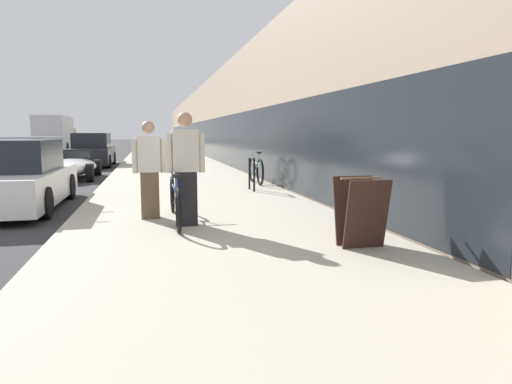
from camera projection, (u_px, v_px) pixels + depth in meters
name	position (u px, v px, depth m)	size (l,w,h in m)	color
sidewalk_slab	(168.00, 159.00, 26.65)	(4.77, 70.00, 0.12)	#B2AA99
storefront_facade	(259.00, 123.00, 35.75)	(10.01, 70.00, 4.69)	gray
tandem_bicycle	(175.00, 200.00, 7.45)	(0.52, 2.49, 0.84)	black
person_rider	(186.00, 169.00, 7.11)	(0.60, 0.24, 1.77)	black
person_bystander	(149.00, 170.00, 7.70)	(0.56, 0.22, 1.65)	brown
bike_rack_hoop	(252.00, 170.00, 11.52)	(0.05, 0.60, 0.84)	black
cruiser_bike_nearest	(256.00, 170.00, 13.10)	(0.52, 1.75, 0.94)	black
sandwich_board_sign	(361.00, 212.00, 5.83)	(0.56, 0.56, 0.90)	#331E19
parked_sedan_curbside	(17.00, 178.00, 9.40)	(1.79, 4.41, 1.50)	white
vintage_roadster_curbside	(70.00, 167.00, 15.64)	(1.75, 4.04, 0.94)	white
parked_sedan_far	(92.00, 151.00, 21.67)	(1.88, 4.68, 1.57)	black
moving_truck	(55.00, 134.00, 37.20)	(2.35, 6.83, 2.90)	orange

